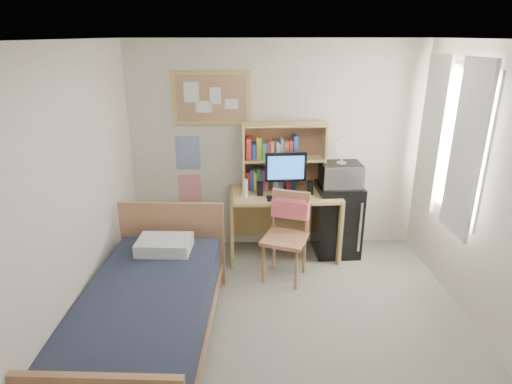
{
  "coord_description": "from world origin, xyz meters",
  "views": [
    {
      "loc": [
        -0.37,
        -3.09,
        2.63
      ],
      "look_at": [
        -0.27,
        1.2,
        1.05
      ],
      "focal_mm": 30.0,
      "sensor_mm": 36.0,
      "label": 1
    }
  ],
  "objects_px": {
    "monitor": "(286,174)",
    "microwave": "(341,174)",
    "desk": "(284,224)",
    "bulletin_board": "(212,98)",
    "mini_fridge": "(337,219)",
    "desk_fan": "(342,151)",
    "speaker_right": "(310,188)",
    "bed": "(147,322)",
    "speaker_left": "(260,189)",
    "desk_chair": "(285,238)"
  },
  "relations": [
    {
      "from": "monitor",
      "to": "microwave",
      "type": "bearing_deg",
      "value": 6.55
    },
    {
      "from": "desk",
      "to": "bulletin_board",
      "type": "bearing_deg",
      "value": 156.58
    },
    {
      "from": "desk",
      "to": "mini_fridge",
      "type": "distance_m",
      "value": 0.68
    },
    {
      "from": "monitor",
      "to": "desk_fan",
      "type": "relative_size",
      "value": 1.76
    },
    {
      "from": "bulletin_board",
      "to": "speaker_right",
      "type": "relative_size",
      "value": 5.8
    },
    {
      "from": "bed",
      "to": "speaker_right",
      "type": "bearing_deg",
      "value": 49.34
    },
    {
      "from": "mini_fridge",
      "to": "monitor",
      "type": "height_order",
      "value": "monitor"
    },
    {
      "from": "speaker_left",
      "to": "desk_fan",
      "type": "xyz_separation_m",
      "value": [
        0.98,
        0.12,
        0.42
      ]
    },
    {
      "from": "desk",
      "to": "microwave",
      "type": "distance_m",
      "value": 0.93
    },
    {
      "from": "bed",
      "to": "monitor",
      "type": "relative_size",
      "value": 4.15
    },
    {
      "from": "monitor",
      "to": "bulletin_board",
      "type": "bearing_deg",
      "value": 153.28
    },
    {
      "from": "microwave",
      "to": "desk_fan",
      "type": "height_order",
      "value": "desk_fan"
    },
    {
      "from": "desk_chair",
      "to": "microwave",
      "type": "distance_m",
      "value": 1.08
    },
    {
      "from": "mini_fridge",
      "to": "desk_fan",
      "type": "bearing_deg",
      "value": -90.0
    },
    {
      "from": "desk",
      "to": "speaker_left",
      "type": "xyz_separation_m",
      "value": [
        -0.3,
        -0.07,
        0.5
      ]
    },
    {
      "from": "desk_chair",
      "to": "speaker_right",
      "type": "xyz_separation_m",
      "value": [
        0.34,
        0.51,
        0.41
      ]
    },
    {
      "from": "bulletin_board",
      "to": "microwave",
      "type": "height_order",
      "value": "bulletin_board"
    },
    {
      "from": "desk_chair",
      "to": "microwave",
      "type": "height_order",
      "value": "microwave"
    },
    {
      "from": "mini_fridge",
      "to": "speaker_right",
      "type": "distance_m",
      "value": 0.6
    },
    {
      "from": "bulletin_board",
      "to": "speaker_left",
      "type": "distance_m",
      "value": 1.23
    },
    {
      "from": "bulletin_board",
      "to": "desk_chair",
      "type": "bearing_deg",
      "value": -47.24
    },
    {
      "from": "desk_fan",
      "to": "bed",
      "type": "bearing_deg",
      "value": -140.76
    },
    {
      "from": "microwave",
      "to": "desk_chair",
      "type": "bearing_deg",
      "value": -142.04
    },
    {
      "from": "bulletin_board",
      "to": "speaker_left",
      "type": "relative_size",
      "value": 5.66
    },
    {
      "from": "speaker_left",
      "to": "desk",
      "type": "bearing_deg",
      "value": 11.31
    },
    {
      "from": "desk_chair",
      "to": "desk_fan",
      "type": "bearing_deg",
      "value": 61.57
    },
    {
      "from": "microwave",
      "to": "speaker_left",
      "type": "bearing_deg",
      "value": -175.65
    },
    {
      "from": "speaker_left",
      "to": "speaker_right",
      "type": "xyz_separation_m",
      "value": [
        0.6,
        0.02,
        -0.0
      ]
    },
    {
      "from": "desk_chair",
      "to": "bed",
      "type": "relative_size",
      "value": 0.47
    },
    {
      "from": "desk_chair",
      "to": "monitor",
      "type": "bearing_deg",
      "value": 106.88
    },
    {
      "from": "speaker_right",
      "to": "monitor",
      "type": "bearing_deg",
      "value": 180.0
    },
    {
      "from": "desk",
      "to": "desk_chair",
      "type": "relative_size",
      "value": 1.32
    },
    {
      "from": "bulletin_board",
      "to": "desk_fan",
      "type": "distance_m",
      "value": 1.68
    },
    {
      "from": "bulletin_board",
      "to": "desk",
      "type": "xyz_separation_m",
      "value": [
        0.87,
        -0.34,
        -1.5
      ]
    },
    {
      "from": "speaker_left",
      "to": "desk_chair",
      "type": "bearing_deg",
      "value": -64.14
    },
    {
      "from": "speaker_left",
      "to": "mini_fridge",
      "type": "bearing_deg",
      "value": 5.72
    },
    {
      "from": "mini_fridge",
      "to": "speaker_left",
      "type": "bearing_deg",
      "value": -174.49
    },
    {
      "from": "mini_fridge",
      "to": "desk_fan",
      "type": "xyz_separation_m",
      "value": [
        0.0,
        -0.02,
        0.88
      ]
    },
    {
      "from": "desk",
      "to": "monitor",
      "type": "bearing_deg",
      "value": -90.0
    },
    {
      "from": "monitor",
      "to": "speaker_right",
      "type": "distance_m",
      "value": 0.35
    },
    {
      "from": "desk_fan",
      "to": "desk",
      "type": "bearing_deg",
      "value": -178.68
    },
    {
      "from": "speaker_left",
      "to": "microwave",
      "type": "distance_m",
      "value": 0.99
    },
    {
      "from": "bed",
      "to": "microwave",
      "type": "bearing_deg",
      "value": 44.93
    },
    {
      "from": "monitor",
      "to": "microwave",
      "type": "relative_size",
      "value": 1.09
    },
    {
      "from": "desk_fan",
      "to": "desk_chair",
      "type": "bearing_deg",
      "value": -142.04
    },
    {
      "from": "mini_fridge",
      "to": "bed",
      "type": "bearing_deg",
      "value": -140.43
    },
    {
      "from": "mini_fridge",
      "to": "speaker_right",
      "type": "xyz_separation_m",
      "value": [
        -0.38,
        -0.11,
        0.46
      ]
    },
    {
      "from": "desk",
      "to": "speaker_left",
      "type": "bearing_deg",
      "value": -168.69
    },
    {
      "from": "speaker_right",
      "to": "microwave",
      "type": "distance_m",
      "value": 0.41
    },
    {
      "from": "desk",
      "to": "monitor",
      "type": "relative_size",
      "value": 2.56
    }
  ]
}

